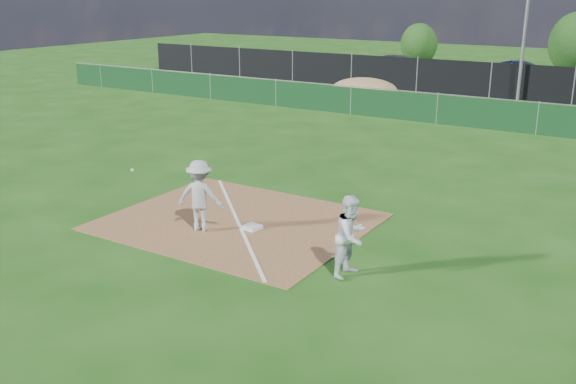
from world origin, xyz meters
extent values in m
plane|color=#1B4D10|center=(0.00, 10.00, 0.00)|extent=(90.00, 90.00, 0.00)
cube|color=brown|center=(0.00, 1.00, 0.01)|extent=(6.00, 5.00, 0.02)
cube|color=white|center=(0.00, 1.00, 0.03)|extent=(5.01, 5.01, 0.01)
cube|color=#0D3316|center=(0.00, 15.00, 0.60)|extent=(44.00, 0.05, 1.20)
ellipsoid|color=#9D764C|center=(-5.00, 18.50, 0.58)|extent=(3.38, 2.60, 1.17)
cube|color=black|center=(0.00, 23.00, 0.90)|extent=(46.00, 0.04, 1.80)
cube|color=black|center=(0.00, 28.00, 0.01)|extent=(46.00, 9.00, 0.01)
cylinder|color=slate|center=(1.50, 22.70, 4.00)|extent=(0.16, 0.16, 8.00)
cube|color=white|center=(0.60, 0.76, 0.06)|extent=(0.43, 0.43, 0.08)
imported|color=silver|center=(-0.36, 0.07, 0.86)|extent=(1.23, 0.95, 1.67)
sphere|color=white|center=(-2.39, -0.01, 1.19)|extent=(0.08, 0.08, 0.08)
imported|color=silver|center=(3.68, -0.26, 0.82)|extent=(0.71, 0.86, 1.64)
imported|color=#9EA1A5|center=(-7.24, 28.34, 0.73)|extent=(4.52, 3.16, 1.43)
imported|color=black|center=(0.85, 26.74, 0.77)|extent=(4.84, 2.64, 1.51)
cylinder|color=#382316|center=(-8.17, 33.98, 0.43)|extent=(0.24, 0.24, 0.87)
ellipsoid|color=#1C4714|center=(-8.17, 33.98, 1.59)|extent=(2.60, 2.60, 2.99)
cylinder|color=#382316|center=(2.19, 34.49, 0.57)|extent=(0.24, 0.24, 1.14)
ellipsoid|color=#194112|center=(2.19, 34.49, 2.09)|extent=(3.41, 3.41, 3.93)
camera|label=1|loc=(8.77, -10.71, 5.38)|focal=40.00mm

